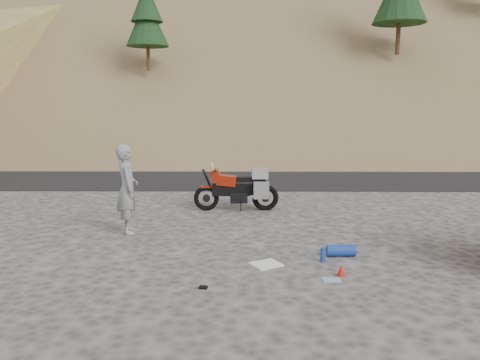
% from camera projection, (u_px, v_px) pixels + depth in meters
% --- Properties ---
extents(ground, '(140.00, 140.00, 0.00)m').
position_uv_depth(ground, '(216.00, 245.00, 8.92)').
color(ground, '#3F3C3A').
rests_on(ground, ground).
extents(road, '(120.00, 7.00, 0.05)m').
position_uv_depth(road, '(230.00, 174.00, 17.80)').
color(road, black).
rests_on(road, ground).
extents(hillside, '(120.00, 73.00, 46.72)m').
position_uv_depth(hillside, '(239.00, 20.00, 47.45)').
color(hillside, brown).
rests_on(hillside, ground).
extents(motorcycle, '(2.15, 0.67, 1.28)m').
position_uv_depth(motorcycle, '(240.00, 189.00, 11.76)').
color(motorcycle, black).
rests_on(motorcycle, ground).
extents(man, '(0.64, 0.79, 1.86)m').
position_uv_depth(man, '(129.00, 233.00, 9.80)').
color(man, gray).
rests_on(man, ground).
extents(gear_white_cloth, '(0.61, 0.59, 0.02)m').
position_uv_depth(gear_white_cloth, '(266.00, 264.00, 7.85)').
color(gear_white_cloth, white).
rests_on(gear_white_cloth, ground).
extents(gear_blue_mat, '(0.51, 0.22, 0.20)m').
position_uv_depth(gear_blue_mat, '(341.00, 251.00, 8.27)').
color(gear_blue_mat, navy).
rests_on(gear_blue_mat, ground).
extents(gear_bottle, '(0.11, 0.11, 0.25)m').
position_uv_depth(gear_bottle, '(323.00, 255.00, 7.97)').
color(gear_bottle, navy).
rests_on(gear_bottle, ground).
extents(gear_funnel, '(0.15, 0.15, 0.17)m').
position_uv_depth(gear_funnel, '(341.00, 270.00, 7.33)').
color(gear_funnel, red).
rests_on(gear_funnel, ground).
extents(gear_glove_a, '(0.13, 0.11, 0.03)m').
position_uv_depth(gear_glove_a, '(203.00, 287.00, 6.84)').
color(gear_glove_a, black).
rests_on(gear_glove_a, ground).
extents(gear_blue_cloth, '(0.28, 0.21, 0.01)m').
position_uv_depth(gear_blue_cloth, '(332.00, 280.00, 7.16)').
color(gear_blue_cloth, '#829ECA').
rests_on(gear_blue_cloth, ground).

